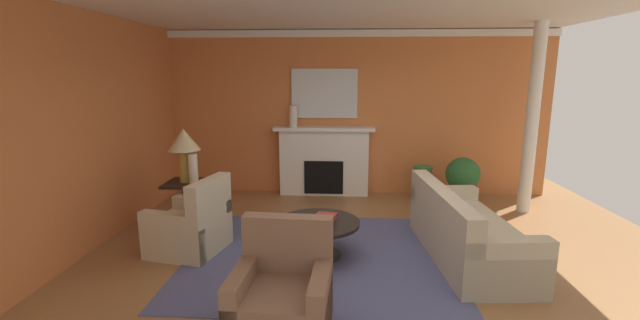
{
  "coord_description": "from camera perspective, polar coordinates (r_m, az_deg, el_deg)",
  "views": [
    {
      "loc": [
        -0.11,
        -4.71,
        2.18
      ],
      "look_at": [
        -0.43,
        1.01,
        1.0
      ],
      "focal_mm": 23.49,
      "sensor_mm": 36.0,
      "label": 1
    }
  ],
  "objects": [
    {
      "name": "table_lamp",
      "position": [
        6.05,
        -18.03,
        1.98
      ],
      "size": [
        0.44,
        0.44,
        0.75
      ],
      "color": "#B28E38",
      "rests_on": "side_table"
    },
    {
      "name": "fireplace",
      "position": [
        7.62,
        0.56,
        -0.41
      ],
      "size": [
        1.8,
        0.35,
        1.25
      ],
      "color": "white",
      "rests_on": "ground_plane"
    },
    {
      "name": "book_art_folio",
      "position": [
        5.0,
        0.88,
        -7.63
      ],
      "size": [
        0.26,
        0.2,
        0.06
      ],
      "primitive_type": "cube",
      "rotation": [
        0.0,
        0.0,
        -0.25
      ],
      "color": "maroon",
      "rests_on": "coffee_table"
    },
    {
      "name": "sofa",
      "position": [
        5.39,
        19.1,
        -9.48
      ],
      "size": [
        1.08,
        2.17,
        0.85
      ],
      "color": "#BCB299",
      "rests_on": "ground_plane"
    },
    {
      "name": "mantel_mirror",
      "position": [
        7.58,
        0.62,
        9.04
      ],
      "size": [
        1.18,
        0.04,
        0.87
      ],
      "primitive_type": "cube",
      "color": "silver"
    },
    {
      "name": "armchair_facing_fireplace",
      "position": [
        3.75,
        -5.1,
        -18.34
      ],
      "size": [
        0.84,
        0.84,
        0.95
      ],
      "color": "brown",
      "rests_on": "ground_plane"
    },
    {
      "name": "potted_plant",
      "position": [
        7.33,
        18.85,
        -2.31
      ],
      "size": [
        0.56,
        0.56,
        0.83
      ],
      "color": "#A8754C",
      "rests_on": "ground_plane"
    },
    {
      "name": "ceiling_panel",
      "position": [
        5.08,
        4.76,
        20.69
      ],
      "size": [
        7.09,
        6.37,
        0.06
      ],
      "primitive_type": "cube",
      "color": "white"
    },
    {
      "name": "column_white",
      "position": [
        7.29,
        26.91,
        4.84
      ],
      "size": [
        0.2,
        0.2,
        2.95
      ],
      "primitive_type": "cylinder",
      "color": "white",
      "rests_on": "ground_plane"
    },
    {
      "name": "ground_plane",
      "position": [
        5.19,
        4.28,
        -13.22
      ],
      "size": [
        8.44,
        8.44,
        0.0
      ],
      "primitive_type": "plane",
      "color": "olive"
    },
    {
      "name": "coffee_table",
      "position": [
        5.11,
        -0.23,
        -9.54
      ],
      "size": [
        1.0,
        1.0,
        0.45
      ],
      "color": "black",
      "rests_on": "ground_plane"
    },
    {
      "name": "area_rug",
      "position": [
        5.23,
        -0.23,
        -12.9
      ],
      "size": [
        3.15,
        2.78,
        0.01
      ],
      "primitive_type": "cube",
      "color": "#4C517A",
      "rests_on": "ground_plane"
    },
    {
      "name": "wall_window",
      "position": [
        5.98,
        -29.12,
        3.41
      ],
      "size": [
        0.12,
        6.37,
        2.95
      ],
      "primitive_type": "cube",
      "color": "#CC723D",
      "rests_on": "ground_plane"
    },
    {
      "name": "armchair_near_window",
      "position": [
        5.49,
        -17.15,
        -8.84
      ],
      "size": [
        0.96,
        0.96,
        0.95
      ],
      "color": "#C1B293",
      "rests_on": "ground_plane"
    },
    {
      "name": "wall_fireplace",
      "position": [
        7.69,
        4.07,
        6.35
      ],
      "size": [
        7.09,
        0.12,
        2.95
      ],
      "primitive_type": "cube",
      "color": "#CC723D",
      "rests_on": "ground_plane"
    },
    {
      "name": "vase_on_side_table",
      "position": [
        5.95,
        -16.9,
        -1.19
      ],
      "size": [
        0.13,
        0.13,
        0.42
      ],
      "primitive_type": "cylinder",
      "color": "beige",
      "rests_on": "side_table"
    },
    {
      "name": "vase_tall_corner",
      "position": [
        7.51,
        13.75,
        -3.12
      ],
      "size": [
        0.32,
        0.32,
        0.62
      ],
      "primitive_type": "cylinder",
      "color": "#33703D",
      "rests_on": "ground_plane"
    },
    {
      "name": "side_table",
      "position": [
        6.24,
        -17.55,
        -5.51
      ],
      "size": [
        0.56,
        0.56,
        0.7
      ],
      "color": "black",
      "rests_on": "ground_plane"
    },
    {
      "name": "book_red_cover",
      "position": [
        5.03,
        -1.32,
        -8.17
      ],
      "size": [
        0.23,
        0.2,
        0.05
      ],
      "primitive_type": "cube",
      "rotation": [
        0.0,
        0.0,
        0.13
      ],
      "color": "navy",
      "rests_on": "coffee_table"
    },
    {
      "name": "vase_mantel_left",
      "position": [
        7.49,
        -3.68,
        5.96
      ],
      "size": [
        0.15,
        0.15,
        0.38
      ],
      "primitive_type": "cylinder",
      "color": "beige",
      "rests_on": "fireplace"
    },
    {
      "name": "crown_moulding",
      "position": [
        7.61,
        4.24,
        16.82
      ],
      "size": [
        7.09,
        0.08,
        0.12
      ],
      "primitive_type": "cube",
      "color": "white"
    }
  ]
}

